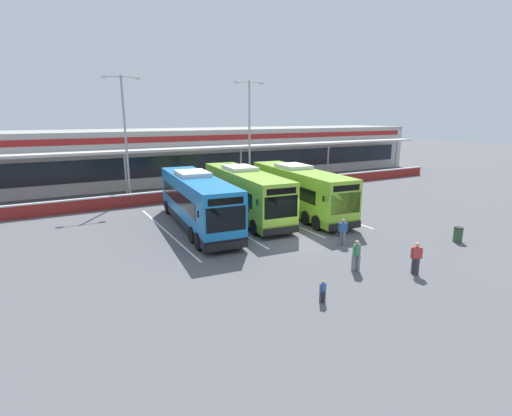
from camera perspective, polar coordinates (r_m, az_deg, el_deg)
ground_plane at (r=23.77m, az=5.68°, el=-4.96°), size 200.00×200.00×0.00m
terminal_building at (r=47.37m, az=-13.32°, el=7.75°), size 70.00×13.00×6.00m
red_barrier_wall at (r=36.08m, az=-7.56°, el=2.31°), size 60.00×0.40×1.10m
coach_bus_leftmost at (r=26.52m, az=-8.79°, el=0.91°), size 3.90×12.34×3.78m
coach_bus_left_centre at (r=29.02m, az=-1.70°, el=2.16°), size 3.90×12.34×3.78m
coach_bus_centre at (r=30.23m, az=6.41°, el=2.54°), size 3.90×12.34×3.78m
bay_stripe_far_west at (r=26.42m, az=-13.34°, el=-3.35°), size 0.14×13.00×0.01m
bay_stripe_west at (r=27.78m, az=-5.00°, el=-2.19°), size 0.14×13.00×0.01m
bay_stripe_mid_west at (r=29.68m, az=2.40°, el=-1.12°), size 0.14×13.00×0.01m
bay_stripe_centre at (r=32.03m, az=8.81°, el=-0.17°), size 0.14×13.00×0.01m
pedestrian_with_handbag at (r=23.30m, az=12.81°, el=-3.41°), size 0.61×0.53×1.62m
pedestrian_in_dark_coat at (r=20.18m, az=22.83°, el=-6.80°), size 0.48×0.42×1.62m
pedestrian_child at (r=16.28m, az=9.95°, el=-12.06°), size 0.33×0.18×1.00m
pedestrian_near_bin at (r=19.58m, az=14.79°, el=-6.76°), size 0.54×0.29×1.62m
lamp_post_west at (r=36.46m, az=-19.00°, el=10.91°), size 3.24×0.28×11.00m
lamp_post_centre at (r=39.87m, az=-0.99°, el=11.80°), size 3.24×0.28×11.00m
litter_bin at (r=26.48m, az=27.98°, el=-3.52°), size 0.54×0.54×0.93m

